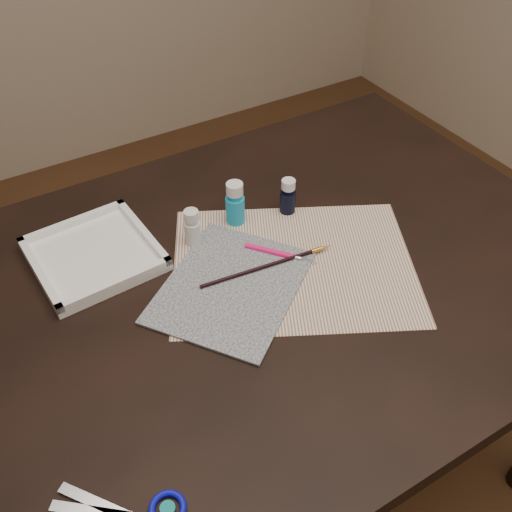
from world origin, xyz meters
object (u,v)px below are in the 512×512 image
palette_tray (94,254)px  paper (294,265)px  canvas (231,286)px  paint_bottle_navy (288,196)px  paint_bottle_cyan (235,203)px  paint_bottle_white (192,227)px

palette_tray → paper: bearing=-33.2°
canvas → paint_bottle_navy: 0.25m
paint_bottle_cyan → paint_bottle_navy: 0.11m
paint_bottle_navy → paint_bottle_white: bearing=176.8°
canvas → paint_bottle_cyan: bearing=58.5°
paint_bottle_navy → palette_tray: 0.40m
paper → paint_bottle_white: 0.21m
paper → paint_bottle_navy: 0.17m
paint_bottle_cyan → paint_bottle_navy: paint_bottle_cyan is taller
paint_bottle_navy → palette_tray: (-0.39, 0.07, -0.03)m
paper → paint_bottle_navy: bearing=61.3°
canvas → paint_bottle_white: paint_bottle_white is taller
canvas → palette_tray: bearing=133.1°
paint_bottle_cyan → palette_tray: size_ratio=0.43×
paper → canvas: bearing=176.6°
palette_tray → paint_bottle_cyan: bearing=-7.7°
paint_bottle_cyan → paint_bottle_navy: bearing=-13.7°
paint_bottle_white → paint_bottle_cyan: paint_bottle_cyan is taller
canvas → paper: bearing=-3.4°
paint_bottle_white → paint_bottle_navy: (0.21, -0.01, 0.00)m
canvas → paint_bottle_white: 0.15m
paint_bottle_cyan → paint_bottle_white: bearing=-171.8°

